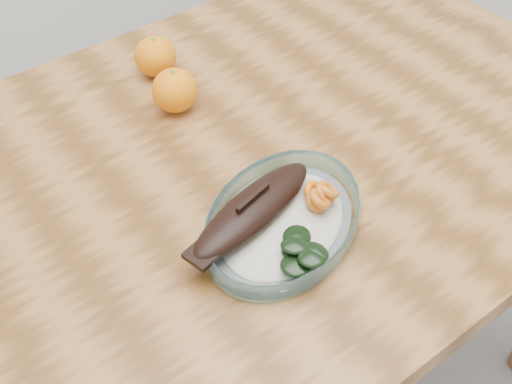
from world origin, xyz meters
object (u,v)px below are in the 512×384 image
Objects in this scene: dining_table at (256,194)px; orange_left at (175,90)px; plated_meal at (282,219)px; orange_right at (155,57)px.

dining_table is 0.21m from orange_left.
orange_left is at bearing 106.24° from dining_table.
plated_meal is at bearing -115.21° from dining_table.
dining_table is at bearing -73.76° from orange_left.
plated_meal is 8.75× the size of orange_right.
plated_meal reaches higher than dining_table.
dining_table is 16.53× the size of orange_left.
orange_left is 0.10m from orange_right.
orange_right is (0.05, 0.40, 0.02)m from plated_meal.
orange_right is at bearing 60.57° from plated_meal.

